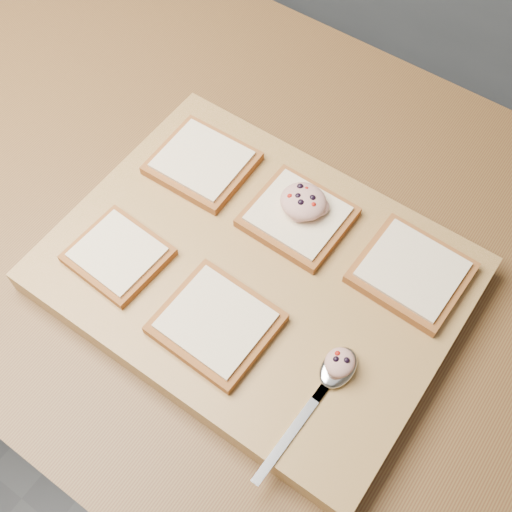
% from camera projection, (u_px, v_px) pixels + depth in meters
% --- Properties ---
extents(ground, '(4.00, 4.00, 0.00)m').
position_uv_depth(ground, '(216.00, 390.00, 1.68)').
color(ground, '#515459').
rests_on(ground, ground).
extents(island_counter, '(2.00, 0.80, 0.90)m').
position_uv_depth(island_counter, '(204.00, 317.00, 1.29)').
color(island_counter, slate).
rests_on(island_counter, ground).
extents(cutting_board, '(0.49, 0.37, 0.04)m').
position_uv_depth(cutting_board, '(256.00, 274.00, 0.81)').
color(cutting_board, '#AD7E4A').
rests_on(cutting_board, island_counter).
extents(bread_far_left, '(0.13, 0.12, 0.02)m').
position_uv_depth(bread_far_left, '(202.00, 163.00, 0.87)').
color(bread_far_left, '#9B5B28').
rests_on(bread_far_left, cutting_board).
extents(bread_far_center, '(0.12, 0.11, 0.02)m').
position_uv_depth(bread_far_center, '(298.00, 217.00, 0.82)').
color(bread_far_center, '#9B5B28').
rests_on(bread_far_center, cutting_board).
extents(bread_far_right, '(0.13, 0.12, 0.02)m').
position_uv_depth(bread_far_right, '(412.00, 272.00, 0.78)').
color(bread_far_right, '#9B5B28').
rests_on(bread_far_right, cutting_board).
extents(bread_near_left, '(0.11, 0.11, 0.02)m').
position_uv_depth(bread_near_left, '(118.00, 255.00, 0.79)').
color(bread_near_left, '#9B5B28').
rests_on(bread_near_left, cutting_board).
extents(bread_near_center, '(0.13, 0.12, 0.02)m').
position_uv_depth(bread_near_center, '(216.00, 323.00, 0.75)').
color(bread_near_center, '#9B5B28').
rests_on(bread_near_center, cutting_board).
extents(tuna_salad_dollop, '(0.06, 0.06, 0.03)m').
position_uv_depth(tuna_salad_dollop, '(303.00, 201.00, 0.81)').
color(tuna_salad_dollop, '#DDA48D').
rests_on(tuna_salad_dollop, bread_far_center).
extents(spoon, '(0.04, 0.19, 0.01)m').
position_uv_depth(spoon, '(332.00, 377.00, 0.72)').
color(spoon, silver).
rests_on(spoon, cutting_board).
extents(spoon_salad, '(0.03, 0.04, 0.02)m').
position_uv_depth(spoon_salad, '(340.00, 362.00, 0.71)').
color(spoon_salad, '#DDA48D').
rests_on(spoon_salad, spoon).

